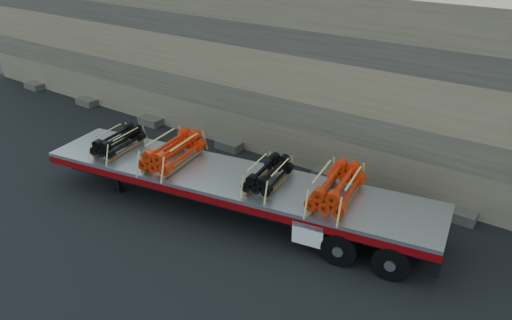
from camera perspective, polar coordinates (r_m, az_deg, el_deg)
The scene contains 7 objects.
ground at distance 17.56m, azimuth -4.86°, elevation -6.31°, with size 120.00×120.00×0.00m, color black.
rock_wall at distance 21.04m, azimuth 6.36°, elevation 9.67°, with size 44.00×3.00×7.00m, color #7A6B54.
trailer at distance 17.37m, azimuth -2.71°, elevation -3.91°, with size 14.14×2.72×1.41m, color #B9BBC1, non-canonical shape.
bundle_front at distance 19.45m, azimuth -15.47°, elevation 2.05°, with size 1.01×2.02×0.72m, color black, non-canonical shape.
bundle_midfront at distance 17.98m, azimuth -9.46°, elevation 0.95°, with size 1.24×2.48×0.88m, color red, non-canonical shape.
bundle_midrear at distance 16.32m, azimuth 1.43°, elevation -1.71°, with size 1.01×2.01×0.71m, color black, non-canonical shape.
bundle_rear at distance 15.60m, azimuth 9.18°, elevation -3.16°, with size 1.22×2.44×0.87m, color red, non-canonical shape.
Camera 1 is at (9.80, -11.17, 9.36)m, focal length 35.00 mm.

